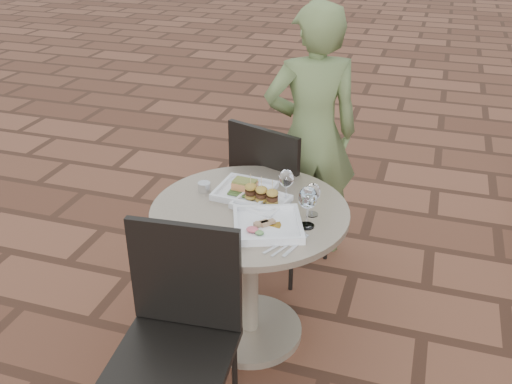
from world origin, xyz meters
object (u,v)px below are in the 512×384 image
(cafe_table, at_px, (250,254))
(diner, at_px, (312,136))
(plate_sliders, at_px, (261,198))
(plate_salmon, at_px, (245,190))
(plate_tuna, at_px, (267,224))
(chair_near, at_px, (178,324))
(chair_far, at_px, (274,188))

(cafe_table, bearing_deg, diner, 84.14)
(diner, distance_m, plate_sliders, 0.81)
(plate_salmon, distance_m, plate_tuna, 0.32)
(diner, bearing_deg, plate_sliders, 61.52)
(chair_near, bearing_deg, diner, 78.34)
(chair_far, height_order, plate_tuna, chair_far)
(cafe_table, height_order, plate_salmon, plate_salmon)
(cafe_table, xyz_separation_m, chair_far, (-0.04, 0.56, 0.07))
(diner, distance_m, plate_salmon, 0.75)
(chair_far, xyz_separation_m, plate_sliders, (0.08, -0.51, 0.21))
(cafe_table, relative_size, plate_salmon, 3.33)
(diner, height_order, plate_tuna, diner)
(chair_far, bearing_deg, diner, -94.39)
(cafe_table, height_order, chair_near, chair_near)
(cafe_table, distance_m, chair_far, 0.57)
(plate_salmon, height_order, plate_tuna, plate_salmon)
(cafe_table, xyz_separation_m, diner, (0.09, 0.86, 0.27))
(plate_salmon, distance_m, plate_sliders, 0.13)
(chair_far, bearing_deg, cafe_table, 113.82)
(chair_far, height_order, plate_salmon, chair_far)
(cafe_table, xyz_separation_m, plate_tuna, (0.12, -0.13, 0.26))
(plate_salmon, relative_size, plate_sliders, 1.04)
(diner, height_order, plate_salmon, diner)
(chair_far, relative_size, plate_tuna, 2.51)
(chair_near, distance_m, plate_tuna, 0.56)
(plate_sliders, bearing_deg, diner, 86.43)
(chair_near, relative_size, plate_sliders, 3.57)
(cafe_table, relative_size, plate_sliders, 3.45)
(cafe_table, bearing_deg, plate_tuna, -47.17)
(chair_far, distance_m, plate_tuna, 0.74)
(chair_near, xyz_separation_m, diner, (0.17, 1.48, 0.21))
(diner, bearing_deg, cafe_table, 59.23)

